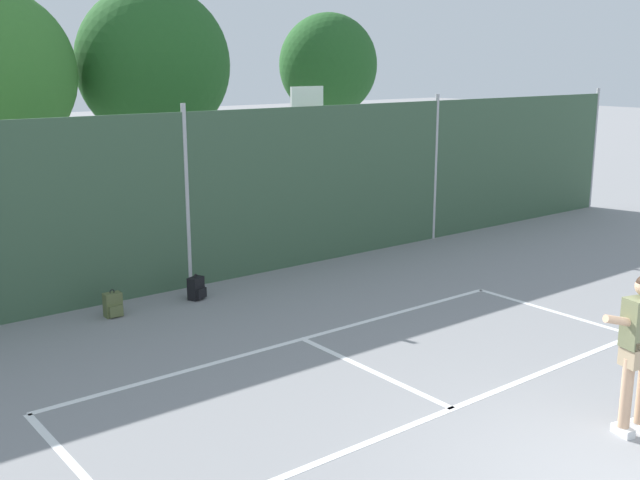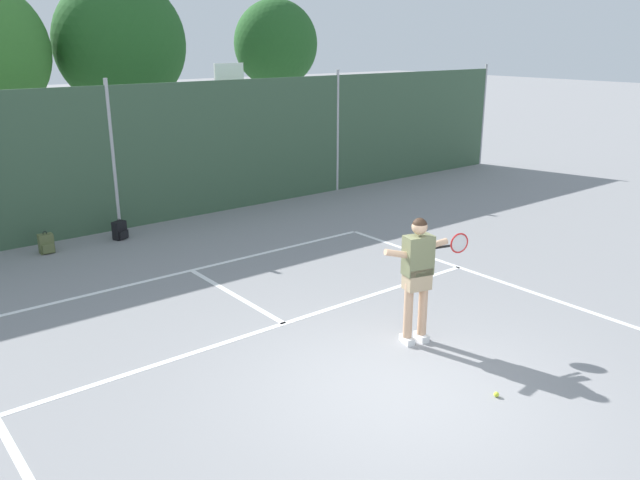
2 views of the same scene
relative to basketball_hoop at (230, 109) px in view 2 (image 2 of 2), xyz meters
The scene contains 9 objects.
ground_plane 11.83m from the basketball_hoop, 110.84° to the right, with size 120.00×120.00×0.00m, color gray.
court_markings 11.24m from the basketball_hoop, 112.04° to the right, with size 8.30×11.10×0.01m.
chainlink_fence 4.57m from the basketball_hoop, 155.95° to the right, with size 26.09×0.09×3.38m.
basketball_hoop is the anchor object (origin of this frame).
treeline_backdrop 9.31m from the basketball_hoop, 112.58° to the left, with size 26.74×4.42×6.47m.
tennis_player 10.54m from the basketball_hoop, 106.59° to the right, with size 1.43×0.35×1.85m.
tennis_ball 12.37m from the basketball_hoop, 105.80° to the right, with size 0.07×0.07×0.07m, color #CCE033.
backpack_olive 6.82m from the basketball_hoop, 156.58° to the right, with size 0.28×0.24×0.46m.
backpack_black 5.53m from the basketball_hoop, 149.52° to the right, with size 0.33×0.32×0.46m.
Camera 2 is at (-5.15, -4.92, 4.18)m, focal length 35.97 mm.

